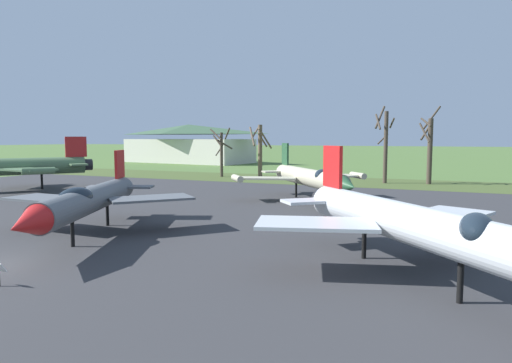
% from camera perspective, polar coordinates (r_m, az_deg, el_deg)
% --- Properties ---
extents(asphalt_apron, '(76.83, 44.65, 0.05)m').
position_cam_1_polar(asphalt_apron, '(30.76, -10.10, -4.30)').
color(asphalt_apron, '#333335').
rests_on(asphalt_apron, ground).
extents(grass_verge_strip, '(136.83, 12.00, 0.06)m').
position_cam_1_polar(grass_verge_strip, '(56.31, 6.24, 0.17)').
color(grass_verge_strip, '#445528').
rests_on(grass_verge_strip, ground).
extents(jet_fighter_front_left, '(12.27, 13.08, 4.83)m').
position_cam_1_polar(jet_fighter_front_left, '(17.26, 19.18, -5.06)').
color(jet_fighter_front_left, silver).
rests_on(jet_fighter_front_left, ground).
extents(jet_fighter_front_right, '(13.39, 15.66, 5.37)m').
position_cam_1_polar(jet_fighter_front_right, '(50.32, -29.36, 1.63)').
color(jet_fighter_front_right, '#4C6B47').
rests_on(jet_fighter_front_right, ground).
extents(jet_fighter_rear_center, '(9.85, 13.85, 4.43)m').
position_cam_1_polar(jet_fighter_rear_center, '(25.13, -20.37, -2.19)').
color(jet_fighter_rear_center, '#565B60').
rests_on(jet_fighter_rear_center, ground).
extents(jet_fighter_rear_left, '(11.84, 12.62, 4.74)m').
position_cam_1_polar(jet_fighter_rear_left, '(36.76, 6.70, 0.53)').
color(jet_fighter_rear_left, '#B7B293').
rests_on(jet_fighter_rear_left, ground).
extents(info_placard_rear_left, '(0.52, 0.37, 0.93)m').
position_cam_1_polar(info_placard_rear_left, '(29.13, 11.35, -3.76)').
color(info_placard_rear_left, black).
rests_on(info_placard_rear_left, ground).
extents(bare_tree_far_left, '(2.97, 2.91, 6.58)m').
position_cam_1_polar(bare_tree_far_left, '(60.53, -4.38, 3.97)').
color(bare_tree_far_left, '#42382D').
rests_on(bare_tree_far_left, ground).
extents(bare_tree_left_of_center, '(3.27, 2.78, 6.99)m').
position_cam_1_polar(bare_tree_left_of_center, '(60.63, 0.48, 4.24)').
color(bare_tree_left_of_center, brown).
rests_on(bare_tree_left_of_center, ground).
extents(bare_tree_center, '(2.36, 2.60, 8.92)m').
position_cam_1_polar(bare_tree_center, '(53.92, 15.89, 4.72)').
color(bare_tree_center, '#42382D').
rests_on(bare_tree_center, ground).
extents(bare_tree_right_of_center, '(2.27, 2.41, 8.83)m').
position_cam_1_polar(bare_tree_right_of_center, '(54.35, 20.96, 4.03)').
color(bare_tree_right_of_center, '#42382D').
rests_on(bare_tree_right_of_center, ground).
extents(visitor_building, '(29.62, 15.82, 8.12)m').
position_cam_1_polar(visitor_building, '(98.68, -8.45, 4.68)').
color(visitor_building, beige).
rests_on(visitor_building, ground).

